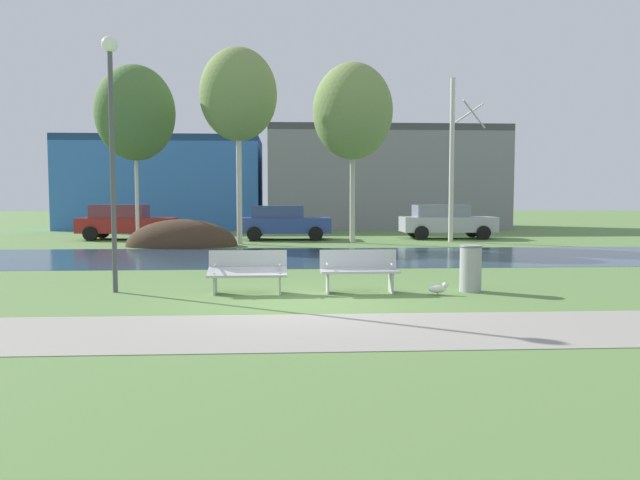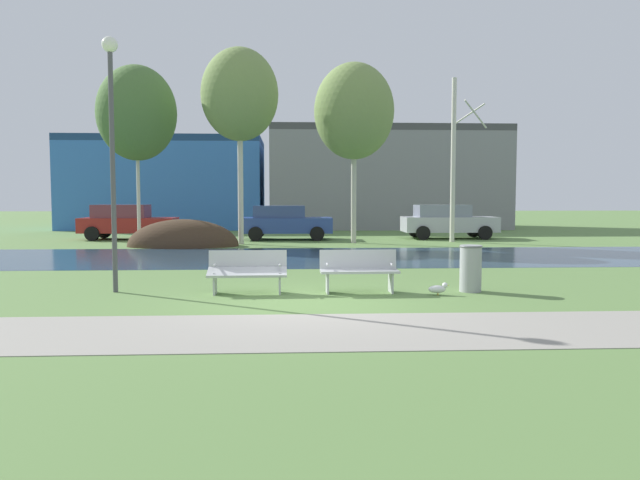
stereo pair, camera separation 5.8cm
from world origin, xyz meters
The scene contains 18 objects.
ground_plane centered at (0.00, 10.00, 0.00)m, with size 120.00×120.00×0.00m, color #5B7F42.
paved_path_strip centered at (0.00, -2.32, 0.01)m, with size 60.00×2.49×0.01m, color gray.
river_band centered at (0.00, 8.64, 0.00)m, with size 80.00×6.65×0.01m, color #284256.
soil_mound centered at (-4.46, 13.17, 0.00)m, with size 4.38×2.59×2.15m, color #423021.
bench_left centered at (-1.14, 1.24, 0.47)m, with size 1.60×0.57×0.87m.
bench_right centered at (1.14, 1.24, 0.47)m, with size 1.60×0.58×0.87m.
trash_bin centered at (3.47, 1.24, 0.50)m, with size 0.48×0.48×0.97m.
seagull centered at (2.69, 0.82, 0.13)m, with size 0.43×0.16×0.26m.
streetlamp centered at (-3.88, 1.55, 3.48)m, with size 0.32×0.32×5.19m.
birch_far_left centered at (-6.60, 14.93, 5.43)m, with size 3.29×3.29×7.41m.
birch_left centered at (-2.26, 14.12, 6.08)m, with size 3.14×3.14×7.99m.
birch_center_left centered at (2.45, 14.51, 5.51)m, with size 3.34×3.34×7.53m.
birch_center centered at (6.83, 14.85, 3.63)m, with size 1.51×2.69×7.00m.
parked_van_nearest_red centered at (-7.69, 17.18, 0.82)m, with size 4.26×1.98×1.59m.
parked_sedan_second_blue centered at (-0.47, 16.66, 0.81)m, with size 4.12×2.08×1.55m.
parked_hatch_third_silver centered at (7.11, 16.96, 0.82)m, with size 4.32×2.02×1.58m.
building_blue_store centered at (-7.80, 27.57, 2.76)m, with size 11.73×7.00×5.52m.
building_grey_warehouse centered at (5.76, 27.23, 3.08)m, with size 14.26×7.10×6.15m.
Camera 2 is at (-0.31, -11.17, 1.99)m, focal length 34.29 mm.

